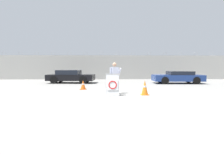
% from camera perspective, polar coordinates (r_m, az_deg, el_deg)
% --- Properties ---
extents(ground_plane, '(90.00, 90.00, 0.00)m').
position_cam_1_polar(ground_plane, '(10.57, 5.32, -5.02)').
color(ground_plane, gray).
extents(perimeter_wall, '(36.00, 0.30, 3.39)m').
position_cam_1_polar(perimeter_wall, '(21.56, 1.76, 3.19)').
color(perimeter_wall, beige).
rests_on(perimeter_wall, ground_plane).
extents(barricade_sign, '(0.72, 0.75, 1.17)m').
position_cam_1_polar(barricade_sign, '(9.38, 0.13, -2.49)').
color(barricade_sign, white).
rests_on(barricade_sign, ground_plane).
extents(security_guard, '(0.69, 0.45, 1.78)m').
position_cam_1_polar(security_guard, '(10.07, 0.81, 0.30)').
color(security_guard, '#514C42').
rests_on(security_guard, ground_plane).
extents(traffic_cone_near, '(0.35, 0.35, 0.70)m').
position_cam_1_polar(traffic_cone_near, '(11.73, 0.46, -2.46)').
color(traffic_cone_near, orange).
rests_on(traffic_cone_near, ground_plane).
extents(traffic_cone_mid, '(0.40, 0.40, 0.63)m').
position_cam_1_polar(traffic_cone_mid, '(12.01, -9.42, -2.54)').
color(traffic_cone_mid, orange).
rests_on(traffic_cone_mid, ground_plane).
extents(traffic_cone_far, '(0.42, 0.42, 0.81)m').
position_cam_1_polar(traffic_cone_far, '(9.72, 10.66, -3.42)').
color(traffic_cone_far, orange).
rests_on(traffic_cone_far, ground_plane).
extents(parked_car_front_coupe, '(4.47, 2.24, 1.22)m').
position_cam_1_polar(parked_car_front_coupe, '(17.06, -13.34, 0.20)').
color(parked_car_front_coupe, black).
rests_on(parked_car_front_coupe, ground_plane).
extents(parked_car_far_side, '(4.51, 2.04, 1.13)m').
position_cam_1_polar(parked_car_far_side, '(17.25, 20.67, -0.01)').
color(parked_car_far_side, black).
rests_on(parked_car_far_side, ground_plane).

